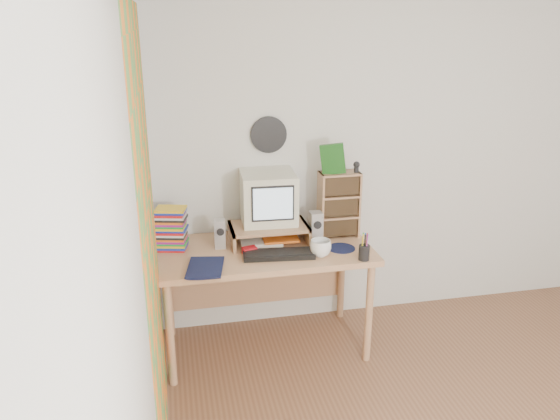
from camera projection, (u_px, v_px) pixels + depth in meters
name	position (u px, v px, depth m)	size (l,w,h in m)	color
back_wall	(394.00, 153.00, 3.95)	(3.50, 3.50, 0.00)	silver
left_wall	(137.00, 286.00, 2.00)	(3.50, 3.50, 0.00)	silver
curtain	(152.00, 257.00, 2.49)	(2.20, 2.20, 0.00)	orange
wall_disc	(269.00, 135.00, 3.70)	(0.25, 0.25, 0.02)	black
desk	(263.00, 263.00, 3.68)	(1.40, 0.70, 0.75)	tan
monitor_riser	(269.00, 229.00, 3.65)	(0.52, 0.30, 0.12)	tan
crt_monitor	(269.00, 199.00, 3.64)	(0.36, 0.36, 0.34)	beige
speaker_left	(220.00, 234.00, 3.56)	(0.07, 0.07, 0.19)	#AEADB2
speaker_right	(316.00, 227.00, 3.65)	(0.08, 0.08, 0.21)	#AEADB2
keyboard	(279.00, 254.00, 3.45)	(0.45, 0.15, 0.03)	black
dvd_stack	(172.00, 230.00, 3.53)	(0.19, 0.13, 0.27)	brown
cd_rack	(339.00, 204.00, 3.72)	(0.27, 0.15, 0.45)	tan
mug	(321.00, 248.00, 3.45)	(0.14, 0.14, 0.11)	white
diary	(188.00, 266.00, 3.26)	(0.26, 0.19, 0.05)	#10163B
mousepad	(341.00, 248.00, 3.58)	(0.18, 0.18, 0.00)	black
pen_cup	(364.00, 250.00, 3.39)	(0.07, 0.07, 0.14)	black
papers	(268.00, 240.00, 3.67)	(0.27, 0.20, 0.04)	silver
red_box	(250.00, 250.00, 3.49)	(0.09, 0.06, 0.04)	red
game_box	(333.00, 159.00, 3.58)	(0.16, 0.03, 0.20)	#185117
webcam	(356.00, 167.00, 3.63)	(0.04, 0.04, 0.08)	black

